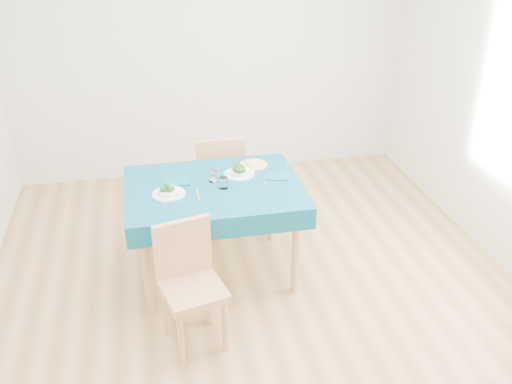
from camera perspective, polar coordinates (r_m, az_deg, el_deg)
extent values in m
cube|color=olive|center=(4.37, 0.00, -10.08)|extent=(4.00, 4.50, 0.02)
cube|color=silver|center=(5.84, -4.71, 14.41)|extent=(4.00, 0.02, 2.70)
cube|color=silver|center=(1.87, 15.09, -17.56)|extent=(4.00, 0.02, 2.70)
cube|color=navy|center=(4.39, -4.12, -3.84)|extent=(1.28, 0.97, 0.76)
cube|color=tan|center=(3.67, -6.32, -9.21)|extent=(0.46, 0.49, 0.94)
cube|color=tan|center=(5.08, -3.82, 2.51)|extent=(0.42, 0.46, 1.03)
cube|color=silver|center=(4.04, -9.55, -0.84)|extent=(0.09, 0.19, 0.00)
cube|color=silver|center=(4.09, -5.82, -0.24)|extent=(0.02, 0.20, 0.00)
cube|color=silver|center=(4.31, -4.25, 1.33)|extent=(0.02, 0.16, 0.00)
cube|color=silver|center=(4.29, 0.95, 1.24)|extent=(0.06, 0.20, 0.00)
cube|color=#0D506D|center=(4.28, -7.89, 0.99)|extent=(0.19, 0.14, 0.01)
cube|color=#0D506D|center=(4.33, 2.12, 1.55)|extent=(0.21, 0.17, 0.01)
cylinder|color=white|center=(4.26, -4.29, 1.56)|extent=(0.06, 0.06, 0.08)
cylinder|color=white|center=(4.15, -3.28, 0.92)|extent=(0.07, 0.07, 0.09)
cylinder|color=#C0DB6A|center=(4.52, -0.22, 2.74)|extent=(0.22, 0.22, 0.01)
cube|color=beige|center=(4.51, -0.22, 2.90)|extent=(0.14, 0.14, 0.02)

